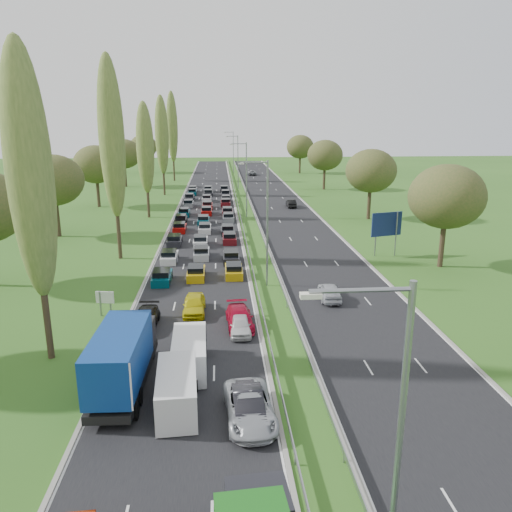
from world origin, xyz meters
name	(u,v)px	position (x,y,z in m)	size (l,w,h in m)	color
ground	(246,215)	(4.50, 80.00, 0.00)	(260.00, 260.00, 0.00)	#2D581B
near_carriageway	(206,213)	(-2.25, 82.50, 0.00)	(10.50, 215.00, 0.04)	black
far_carriageway	(284,212)	(11.25, 82.50, 0.00)	(10.50, 215.00, 0.04)	black
central_reservation	(245,209)	(4.50, 82.50, 0.55)	(2.36, 215.00, 0.32)	gray
lamp_columns	(247,180)	(4.50, 78.00, 6.00)	(0.18, 140.18, 12.00)	gray
poplar_row	(134,143)	(-11.50, 68.17, 12.39)	(2.80, 127.80, 22.44)	#2D2116
woodland_left	(45,183)	(-22.00, 62.63, 7.68)	(8.00, 166.00, 11.10)	#2D2116
woodland_right	(388,177)	(24.00, 66.67, 7.68)	(8.00, 153.00, 11.10)	#2D2116
traffic_queue_fill	(205,216)	(-2.23, 77.15, 0.44)	(9.08, 67.22, 0.80)	#053F4C
near_car_3	(145,319)	(-5.86, 33.60, 0.71)	(1.92, 4.73, 1.37)	black
near_car_8	(194,305)	(-2.19, 36.27, 0.78)	(1.79, 4.46, 1.52)	#C6BD0D
near_car_9	(248,406)	(1.38, 20.87, 0.78)	(1.60, 4.59, 1.51)	black
near_car_10	(250,407)	(1.44, 20.78, 0.78)	(2.52, 5.45, 1.52)	#9DA1A6
near_car_11	(240,318)	(1.44, 33.29, 0.72)	(1.96, 4.83, 1.40)	#A90A27
near_car_12	(240,325)	(1.44, 32.05, 0.68)	(1.55, 3.85, 1.31)	silver
far_car_0	(329,291)	(9.70, 38.73, 0.76)	(1.76, 4.37, 1.49)	#ADB1B7
far_car_1	(291,203)	(13.11, 86.79, 0.73)	(1.49, 4.28, 1.41)	black
far_car_2	(252,173)	(9.58, 141.14, 0.70)	(2.27, 4.92, 1.37)	gray
blue_lorry	(123,357)	(-5.80, 24.62, 2.05)	(2.61, 9.39, 3.96)	black
white_van_front	(190,352)	(-2.05, 26.86, 1.11)	(2.12, 5.41, 2.18)	white
white_van_rear	(177,388)	(-2.50, 22.40, 1.13)	(2.14, 5.47, 2.20)	silver
info_sign	(105,300)	(-9.40, 36.31, 1.37)	(1.50, 0.34, 2.10)	gray
direction_sign	(387,226)	(19.40, 52.80, 3.57)	(3.88, 1.18, 5.20)	gray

